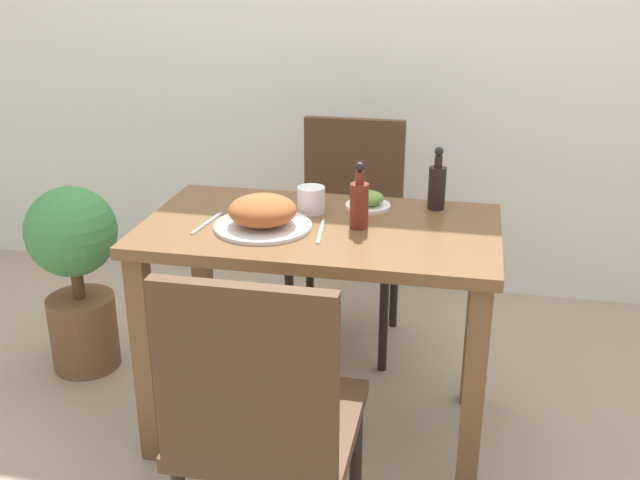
{
  "coord_description": "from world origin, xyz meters",
  "views": [
    {
      "loc": [
        0.43,
        -2.07,
        1.51
      ],
      "look_at": [
        0.0,
        0.0,
        0.68
      ],
      "focal_mm": 42.0,
      "sensor_mm": 36.0,
      "label": 1
    }
  ],
  "objects": [
    {
      "name": "ground_plane",
      "position": [
        0.0,
        0.0,
        0.0
      ],
      "size": [
        16.0,
        16.0,
        0.0
      ],
      "primitive_type": "plane",
      "color": "tan"
    },
    {
      "name": "dining_table",
      "position": [
        0.0,
        0.0,
        0.6
      ],
      "size": [
        1.07,
        0.61,
        0.73
      ],
      "color": "brown",
      "rests_on": "ground_plane"
    },
    {
      "name": "chair_near",
      "position": [
        0.0,
        -0.67,
        0.49
      ],
      "size": [
        0.42,
        0.42,
        0.88
      ],
      "rotation": [
        0.0,
        0.0,
        3.14
      ],
      "color": "#4C331E",
      "rests_on": "ground_plane"
    },
    {
      "name": "chair_far",
      "position": [
        -0.02,
        0.67,
        0.49
      ],
      "size": [
        0.42,
        0.42,
        0.88
      ],
      "color": "#4C331E",
      "rests_on": "ground_plane"
    },
    {
      "name": "food_plate",
      "position": [
        -0.16,
        -0.06,
        0.77
      ],
      "size": [
        0.29,
        0.29,
        0.1
      ],
      "color": "white",
      "rests_on": "dining_table"
    },
    {
      "name": "side_plate",
      "position": [
        0.12,
        0.18,
        0.75
      ],
      "size": [
        0.14,
        0.14,
        0.06
      ],
      "color": "white",
      "rests_on": "dining_table"
    },
    {
      "name": "drink_cup",
      "position": [
        -0.05,
        0.11,
        0.77
      ],
      "size": [
        0.09,
        0.09,
        0.08
      ],
      "color": "white",
      "rests_on": "dining_table"
    },
    {
      "name": "sauce_bottle",
      "position": [
        0.33,
        0.22,
        0.8
      ],
      "size": [
        0.06,
        0.06,
        0.2
      ],
      "color": "black",
      "rests_on": "dining_table"
    },
    {
      "name": "condiment_bottle",
      "position": [
        0.12,
        0.0,
        0.8
      ],
      "size": [
        0.06,
        0.06,
        0.2
      ],
      "color": "maroon",
      "rests_on": "dining_table"
    },
    {
      "name": "fork_utensil",
      "position": [
        -0.34,
        -0.06,
        0.73
      ],
      "size": [
        0.03,
        0.19,
        0.0
      ],
      "rotation": [
        0.0,
        0.0,
        1.45
      ],
      "color": "silver",
      "rests_on": "dining_table"
    },
    {
      "name": "spoon_utensil",
      "position": [
        0.02,
        -0.06,
        0.73
      ],
      "size": [
        0.03,
        0.19,
        0.0
      ],
      "rotation": [
        0.0,
        0.0,
        1.68
      ],
      "color": "silver",
      "rests_on": "dining_table"
    },
    {
      "name": "potted_plant_left",
      "position": [
        -0.96,
        0.21,
        0.41
      ],
      "size": [
        0.33,
        0.33,
        0.71
      ],
      "color": "brown",
      "rests_on": "ground_plane"
    }
  ]
}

